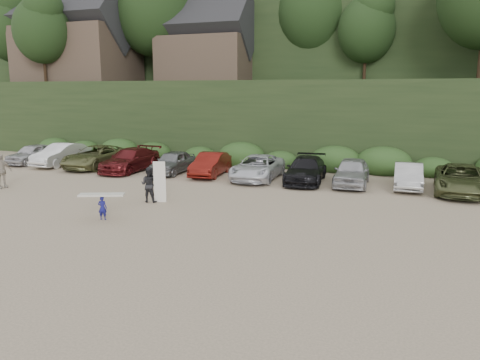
% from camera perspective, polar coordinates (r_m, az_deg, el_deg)
% --- Properties ---
extents(ground, '(120.00, 120.00, 0.00)m').
position_cam_1_polar(ground, '(18.36, 0.49, -5.91)').
color(ground, tan).
rests_on(ground, ground).
extents(hillside_backdrop, '(90.00, 41.50, 28.00)m').
position_cam_1_polar(hillside_backdrop, '(53.19, 13.79, 17.00)').
color(hillside_backdrop, black).
rests_on(hillside_backdrop, ground).
extents(parked_cars, '(36.70, 5.97, 1.58)m').
position_cam_1_polar(parked_cars, '(28.27, 2.02, 1.61)').
color(parked_cars, '#BABABF').
rests_on(parked_cars, ground).
extents(distant_walker, '(0.83, 1.20, 1.89)m').
position_cam_1_polar(distant_walker, '(28.76, -27.12, 0.97)').
color(distant_walker, '#A29889').
rests_on(distant_walker, ground).
extents(child_surfer, '(1.90, 1.19, 1.11)m').
position_cam_1_polar(child_surfer, '(20.20, -16.46, -2.60)').
color(child_surfer, navy).
rests_on(child_surfer, ground).
extents(adult_surfer, '(1.32, 0.72, 2.01)m').
position_cam_1_polar(adult_surfer, '(22.82, -10.90, -0.53)').
color(adult_surfer, black).
rests_on(adult_surfer, ground).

